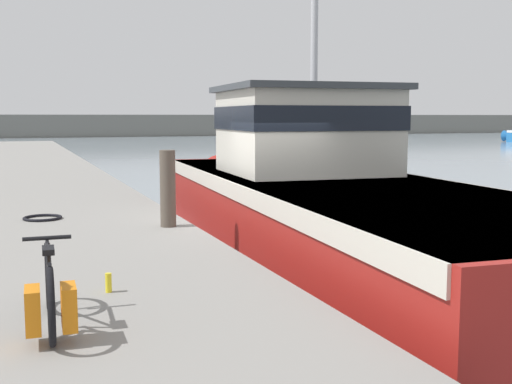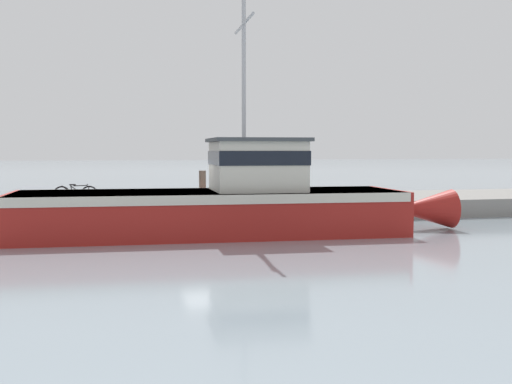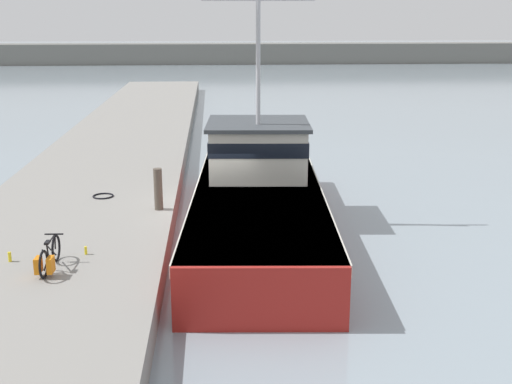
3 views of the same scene
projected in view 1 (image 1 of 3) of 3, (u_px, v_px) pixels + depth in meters
The scene contains 8 objects.
ground_plane at pixel (255, 259), 11.76m from camera, with size 320.00×320.00×0.00m, color #84939E.
dock_pier at pixel (0, 258), 10.18m from camera, with size 6.23×80.00×0.76m, color gray.
far_shoreline at pixel (269, 125), 90.56m from camera, with size 180.00×5.00×2.80m, color slate.
fishing_boat_main at pixel (324, 196), 12.15m from camera, with size 4.63×15.30×8.26m.
bicycle_touring at pixel (50, 294), 5.50m from camera, with size 0.46×1.71×0.73m.
mooring_post at pixel (168, 189), 10.74m from camera, with size 0.26×0.26×1.29m, color #51473D.
hose_coil at pixel (43, 218), 11.58m from camera, with size 0.69×0.69×0.05m, color black.
water_bottle_by_bike at pixel (109, 283), 6.77m from camera, with size 0.07×0.07×0.21m, color yellow.
Camera 1 is at (-4.08, -10.78, 2.62)m, focal length 45.00 mm.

